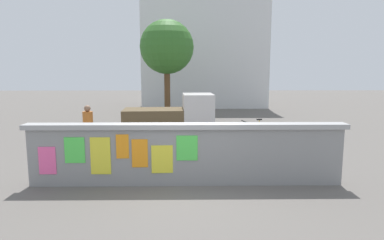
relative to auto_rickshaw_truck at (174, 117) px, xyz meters
The scene contains 9 objects.
ground 2.73m from the auto_rickshaw_truck, 78.23° to the left, with size 60.00×60.00×0.00m, color #605B56.
poster_wall 5.51m from the auto_rickshaw_truck, 84.65° to the right, with size 7.83×0.42×1.52m.
auto_rickshaw_truck is the anchor object (origin of this frame).
motorcycle 3.87m from the auto_rickshaw_truck, 55.24° to the right, with size 1.88×0.64×0.87m.
bicycle_near 3.32m from the auto_rickshaw_truck, 14.98° to the right, with size 1.69×0.50×0.95m.
bicycle_far 4.01m from the auto_rickshaw_truck, 102.03° to the right, with size 1.71×0.44×0.95m.
person_walking 3.53m from the auto_rickshaw_truck, 144.01° to the right, with size 0.45×0.45×1.62m.
tree_roadside 7.21m from the auto_rickshaw_truck, 95.56° to the left, with size 3.13×3.13×5.69m.
building_background 13.98m from the auto_rickshaw_truck, 82.12° to the left, with size 9.50×5.71×8.52m.
Camera 1 is at (0.03, -8.07, 2.82)m, focal length 31.59 mm.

